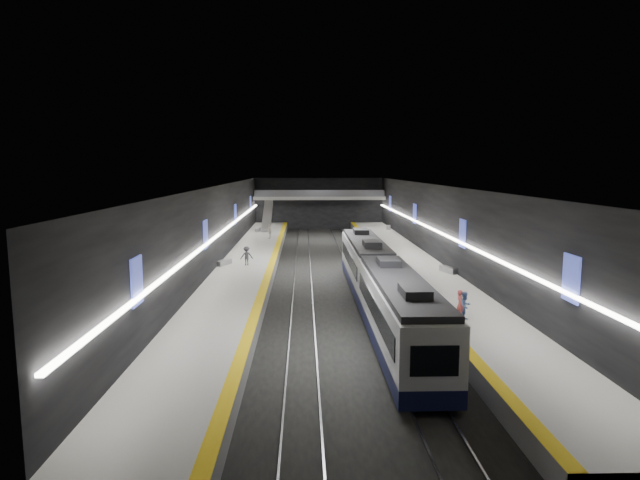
{
  "coord_description": "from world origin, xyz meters",
  "views": [
    {
      "loc": [
        -2.39,
        -48.78,
        9.56
      ],
      "look_at": [
        -0.74,
        5.55,
        2.2
      ],
      "focal_mm": 30.0,
      "sensor_mm": 36.0,
      "label": 1
    }
  ],
  "objects_px": {
    "bench_right_near": "(449,270)",
    "bench_right_far": "(388,227)",
    "escalator": "(267,216)",
    "passenger_left_a": "(270,232)",
    "bench_left_far": "(258,230)",
    "train": "(379,281)",
    "bench_left_near": "(224,262)",
    "passenger_left_b": "(247,256)",
    "passenger_right_a": "(460,305)",
    "passenger_right_b": "(465,306)"
  },
  "relations": [
    {
      "from": "bench_left_near",
      "to": "escalator",
      "type": "bearing_deg",
      "value": 110.38
    },
    {
      "from": "bench_right_near",
      "to": "bench_right_far",
      "type": "bearing_deg",
      "value": 70.82
    },
    {
      "from": "bench_left_far",
      "to": "escalator",
      "type": "bearing_deg",
      "value": 70.31
    },
    {
      "from": "train",
      "to": "bench_left_far",
      "type": "bearing_deg",
      "value": 106.3
    },
    {
      "from": "bench_left_far",
      "to": "bench_right_near",
      "type": "distance_m",
      "value": 34.65
    },
    {
      "from": "escalator",
      "to": "bench_right_far",
      "type": "height_order",
      "value": "escalator"
    },
    {
      "from": "bench_left_near",
      "to": "bench_right_near",
      "type": "relative_size",
      "value": 0.97
    },
    {
      "from": "bench_left_near",
      "to": "bench_right_near",
      "type": "height_order",
      "value": "bench_right_near"
    },
    {
      "from": "train",
      "to": "bench_right_near",
      "type": "distance_m",
      "value": 11.18
    },
    {
      "from": "bench_left_far",
      "to": "passenger_right_b",
      "type": "distance_m",
      "value": 45.88
    },
    {
      "from": "bench_right_near",
      "to": "bench_right_far",
      "type": "height_order",
      "value": "bench_right_far"
    },
    {
      "from": "bench_left_near",
      "to": "passenger_right_b",
      "type": "height_order",
      "value": "passenger_right_b"
    },
    {
      "from": "bench_left_near",
      "to": "bench_right_far",
      "type": "xyz_separation_m",
      "value": [
        19.0,
        27.37,
        0.02
      ]
    },
    {
      "from": "train",
      "to": "escalator",
      "type": "distance_m",
      "value": 41.84
    },
    {
      "from": "train",
      "to": "bench_left_near",
      "type": "distance_m",
      "value": 17.52
    },
    {
      "from": "bench_left_far",
      "to": "passenger_left_a",
      "type": "relative_size",
      "value": 1.0
    },
    {
      "from": "train",
      "to": "bench_left_far",
      "type": "xyz_separation_m",
      "value": [
        -11.16,
        38.17,
        -0.98
      ]
    },
    {
      "from": "escalator",
      "to": "bench_left_far",
      "type": "bearing_deg",
      "value": -115.28
    },
    {
      "from": "bench_left_near",
      "to": "bench_right_near",
      "type": "xyz_separation_m",
      "value": [
        19.0,
        -4.07,
        0.01
      ]
    },
    {
      "from": "escalator",
      "to": "passenger_left_a",
      "type": "height_order",
      "value": "escalator"
    },
    {
      "from": "bench_left_near",
      "to": "bench_right_near",
      "type": "distance_m",
      "value": 19.43
    },
    {
      "from": "bench_right_near",
      "to": "passenger_left_a",
      "type": "height_order",
      "value": "passenger_left_a"
    },
    {
      "from": "passenger_right_b",
      "to": "passenger_right_a",
      "type": "bearing_deg",
      "value": 130.52
    },
    {
      "from": "escalator",
      "to": "bench_left_near",
      "type": "bearing_deg",
      "value": -94.1
    },
    {
      "from": "bench_left_far",
      "to": "bench_right_far",
      "type": "bearing_deg",
      "value": 11.66
    },
    {
      "from": "train",
      "to": "escalator",
      "type": "height_order",
      "value": "escalator"
    },
    {
      "from": "bench_right_far",
      "to": "passenger_right_b",
      "type": "relative_size",
      "value": 1.26
    },
    {
      "from": "bench_right_far",
      "to": "passenger_right_a",
      "type": "bearing_deg",
      "value": -85.27
    },
    {
      "from": "bench_left_far",
      "to": "passenger_left_b",
      "type": "xyz_separation_m",
      "value": [
        1.2,
        -25.68,
        0.63
      ]
    },
    {
      "from": "passenger_left_b",
      "to": "bench_left_far",
      "type": "bearing_deg",
      "value": -99.51
    },
    {
      "from": "bench_right_far",
      "to": "bench_left_far",
      "type": "bearing_deg",
      "value": -165.3
    },
    {
      "from": "escalator",
      "to": "passenger_left_b",
      "type": "height_order",
      "value": "escalator"
    },
    {
      "from": "bench_right_far",
      "to": "passenger_right_a",
      "type": "xyz_separation_m",
      "value": [
        -3.07,
        -45.08,
        0.6
      ]
    },
    {
      "from": "escalator",
      "to": "bench_right_near",
      "type": "relative_size",
      "value": 4.1
    },
    {
      "from": "bench_right_far",
      "to": "passenger_left_a",
      "type": "xyz_separation_m",
      "value": [
        -16.05,
        -9.73,
        0.62
      ]
    },
    {
      "from": "bench_left_near",
      "to": "passenger_left_b",
      "type": "distance_m",
      "value": 2.15
    },
    {
      "from": "bench_left_near",
      "to": "passenger_right_b",
      "type": "xyz_separation_m",
      "value": [
        16.18,
        -17.8,
        0.58
      ]
    },
    {
      "from": "train",
      "to": "bench_left_far",
      "type": "relative_size",
      "value": 17.21
    },
    {
      "from": "bench_right_far",
      "to": "passenger_left_b",
      "type": "bearing_deg",
      "value": -112.92
    },
    {
      "from": "bench_left_far",
      "to": "bench_right_far",
      "type": "height_order",
      "value": "bench_right_far"
    },
    {
      "from": "passenger_right_a",
      "to": "passenger_left_a",
      "type": "height_order",
      "value": "passenger_left_a"
    },
    {
      "from": "escalator",
      "to": "bench_right_near",
      "type": "distance_m",
      "value": 36.24
    },
    {
      "from": "bench_left_far",
      "to": "bench_right_near",
      "type": "relative_size",
      "value": 0.89
    },
    {
      "from": "bench_left_far",
      "to": "passenger_left_a",
      "type": "distance_m",
      "value": 8.1
    },
    {
      "from": "bench_right_near",
      "to": "passenger_left_a",
      "type": "bearing_deg",
      "value": 107.29
    },
    {
      "from": "passenger_right_b",
      "to": "passenger_left_a",
      "type": "bearing_deg",
      "value": 81.56
    },
    {
      "from": "train",
      "to": "bench_left_near",
      "type": "relative_size",
      "value": 15.86
    },
    {
      "from": "train",
      "to": "passenger_left_b",
      "type": "relative_size",
      "value": 17.89
    },
    {
      "from": "bench_left_near",
      "to": "bench_right_near",
      "type": "bearing_deg",
      "value": 12.41
    },
    {
      "from": "bench_right_near",
      "to": "bench_right_far",
      "type": "relative_size",
      "value": 0.95
    }
  ]
}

